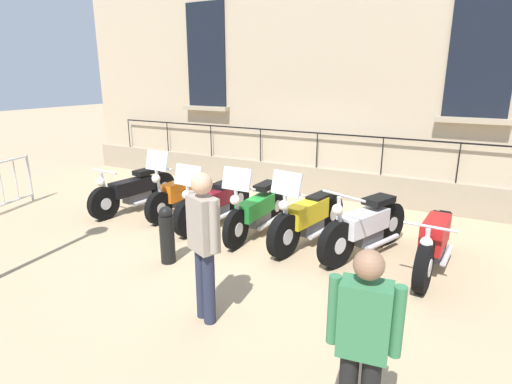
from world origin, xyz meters
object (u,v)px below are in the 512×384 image
object	(u,v)px
motorcycle_red	(434,242)
pedestrian_walking	(363,341)
pedestrian_standing	(204,239)
motorcycle_maroon	(214,203)
motorcycle_green	(257,211)
motorcycle_black	(135,191)
motorcycle_white	(365,228)
motorcycle_orange	(180,194)
motorcycle_yellow	(308,219)
bollard	(167,235)

from	to	relation	value
motorcycle_red	pedestrian_walking	size ratio (longest dim) A/B	1.33
motorcycle_red	pedestrian_standing	distance (m)	3.42
motorcycle_maroon	motorcycle_green	world-z (taller)	motorcycle_green
motorcycle_maroon	motorcycle_red	size ratio (longest dim) A/B	0.99
motorcycle_green	motorcycle_black	bearing A→B (deg)	-90.28
motorcycle_black	pedestrian_standing	xyz separation A→B (m)	(2.61, 3.68, 0.58)
motorcycle_maroon	pedestrian_walking	size ratio (longest dim) A/B	1.32
motorcycle_maroon	motorcycle_white	distance (m)	2.82
motorcycle_white	pedestrian_walking	world-z (taller)	pedestrian_walking
pedestrian_standing	pedestrian_walking	size ratio (longest dim) A/B	1.09
motorcycle_maroon	pedestrian_standing	distance (m)	3.20
motorcycle_orange	motorcycle_red	xyz separation A→B (m)	(0.19, 4.77, 0.01)
motorcycle_green	pedestrian_walking	bearing A→B (deg)	38.89
motorcycle_yellow	motorcycle_red	size ratio (longest dim) A/B	0.99
motorcycle_white	motorcycle_red	size ratio (longest dim) A/B	0.94
motorcycle_black	motorcycle_white	xyz separation A→B (m)	(-0.08, 4.80, 0.03)
motorcycle_yellow	bollard	distance (m)	2.31
motorcycle_yellow	pedestrian_walking	xyz separation A→B (m)	(3.46, 1.80, 0.46)
bollard	motorcycle_red	bearing A→B (deg)	114.91
motorcycle_green	pedestrian_standing	size ratio (longest dim) A/B	1.20
motorcycle_black	motorcycle_red	size ratio (longest dim) A/B	1.02
pedestrian_walking	pedestrian_standing	bearing A→B (deg)	-112.20
motorcycle_maroon	bollard	world-z (taller)	motorcycle_maroon
bollard	pedestrian_standing	distance (m)	1.78
motorcycle_black	motorcycle_maroon	distance (m)	1.97
motorcycle_yellow	pedestrian_standing	bearing A→B (deg)	-3.99
motorcycle_green	motorcycle_red	distance (m)	2.90
motorcycle_orange	motorcycle_red	bearing A→B (deg)	87.66
motorcycle_black	motorcycle_yellow	xyz separation A→B (m)	(-0.04, 3.86, 0.03)
motorcycle_black	motorcycle_red	bearing A→B (deg)	89.96
motorcycle_green	pedestrian_walking	world-z (taller)	pedestrian_walking
motorcycle_orange	pedestrian_standing	bearing A→B (deg)	43.28
motorcycle_red	motorcycle_maroon	bearing A→B (deg)	-90.65
motorcycle_white	pedestrian_walking	xyz separation A→B (m)	(3.50, 0.87, 0.46)
motorcycle_yellow	motorcycle_red	bearing A→B (deg)	88.69
pedestrian_standing	motorcycle_green	bearing A→B (deg)	-163.62
pedestrian_standing	motorcycle_maroon	bearing A→B (deg)	-147.20
motorcycle_orange	motorcycle_maroon	world-z (taller)	motorcycle_orange
motorcycle_black	motorcycle_red	xyz separation A→B (m)	(0.00, 5.82, 0.02)
motorcycle_yellow	pedestrian_standing	size ratio (longest dim) A/B	1.21
motorcycle_green	motorcycle_yellow	bearing A→B (deg)	93.32
motorcycle_maroon	bollard	xyz separation A→B (m)	(1.68, 0.31, 0.02)
motorcycle_yellow	motorcycle_white	size ratio (longest dim) A/B	1.05
motorcycle_orange	motorcycle_yellow	bearing A→B (deg)	86.96
pedestrian_walking	motorcycle_white	bearing A→B (deg)	-166.08
motorcycle_orange	motorcycle_green	xyz separation A→B (m)	(0.21, 1.87, 0.01)
motorcycle_green	motorcycle_white	size ratio (longest dim) A/B	1.04
bollard	motorcycle_orange	bearing A→B (deg)	-145.86
motorcycle_maroon	motorcycle_green	distance (m)	0.95
motorcycle_green	motorcycle_red	size ratio (longest dim) A/B	0.98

